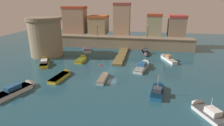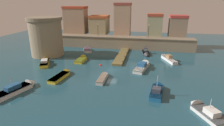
{
  "view_description": "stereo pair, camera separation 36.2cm",
  "coord_description": "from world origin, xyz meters",
  "px_view_note": "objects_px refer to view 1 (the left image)",
  "views": [
    {
      "loc": [
        6.5,
        -33.33,
        12.84
      ],
      "look_at": [
        0.0,
        1.53,
        0.84
      ],
      "focal_mm": 29.51,
      "sensor_mm": 36.0,
      "label": 1
    },
    {
      "loc": [
        6.85,
        -33.26,
        12.84
      ],
      "look_at": [
        0.0,
        1.53,
        0.84
      ],
      "focal_mm": 29.51,
      "sensor_mm": 36.0,
      "label": 2
    }
  ],
  "objects_px": {
    "fortress_tower": "(46,36)",
    "moored_boat_8": "(146,53)",
    "moored_boat_3": "(82,59)",
    "moored_boat_6": "(45,62)",
    "moored_boat_4": "(158,90)",
    "mooring_buoy_0": "(100,66)",
    "moored_boat_1": "(167,58)",
    "moored_boat_5": "(104,77)",
    "quay_lamp_1": "(148,29)",
    "moored_boat_2": "(143,65)",
    "moored_boat_10": "(63,75)",
    "quay_lamp_0": "(97,28)",
    "moored_boat_9": "(204,109)",
    "moored_boat_0": "(87,49)",
    "moored_boat_7": "(18,89)"
  },
  "relations": [
    {
      "from": "moored_boat_4",
      "to": "mooring_buoy_0",
      "type": "bearing_deg",
      "value": 56.3
    },
    {
      "from": "moored_boat_1",
      "to": "moored_boat_2",
      "type": "distance_m",
      "value": 8.16
    },
    {
      "from": "moored_boat_2",
      "to": "mooring_buoy_0",
      "type": "xyz_separation_m",
      "value": [
        -8.8,
        -0.46,
        -0.44
      ]
    },
    {
      "from": "fortress_tower",
      "to": "moored_boat_6",
      "type": "bearing_deg",
      "value": -65.84
    },
    {
      "from": "moored_boat_6",
      "to": "moored_boat_0",
      "type": "bearing_deg",
      "value": -49.94
    },
    {
      "from": "moored_boat_3",
      "to": "moored_boat_7",
      "type": "height_order",
      "value": "moored_boat_7"
    },
    {
      "from": "moored_boat_4",
      "to": "mooring_buoy_0",
      "type": "height_order",
      "value": "moored_boat_4"
    },
    {
      "from": "moored_boat_6",
      "to": "moored_boat_10",
      "type": "relative_size",
      "value": 1.0
    },
    {
      "from": "moored_boat_0",
      "to": "moored_boat_9",
      "type": "xyz_separation_m",
      "value": [
        23.07,
        -25.16,
        -0.01
      ]
    },
    {
      "from": "moored_boat_7",
      "to": "moored_boat_8",
      "type": "relative_size",
      "value": 1.4
    },
    {
      "from": "quay_lamp_0",
      "to": "moored_boat_5",
      "type": "distance_m",
      "value": 24.22
    },
    {
      "from": "fortress_tower",
      "to": "moored_boat_1",
      "type": "height_order",
      "value": "fortress_tower"
    },
    {
      "from": "fortress_tower",
      "to": "moored_boat_3",
      "type": "bearing_deg",
      "value": -14.39
    },
    {
      "from": "moored_boat_0",
      "to": "moored_boat_3",
      "type": "bearing_deg",
      "value": 167.54
    },
    {
      "from": "moored_boat_1",
      "to": "moored_boat_3",
      "type": "relative_size",
      "value": 1.49
    },
    {
      "from": "mooring_buoy_0",
      "to": "moored_boat_1",
      "type": "bearing_deg",
      "value": 25.31
    },
    {
      "from": "moored_boat_0",
      "to": "moored_boat_6",
      "type": "distance_m",
      "value": 13.19
    },
    {
      "from": "moored_boat_5",
      "to": "moored_boat_4",
      "type": "bearing_deg",
      "value": -110.05
    },
    {
      "from": "moored_boat_0",
      "to": "moored_boat_1",
      "type": "relative_size",
      "value": 0.67
    },
    {
      "from": "moored_boat_8",
      "to": "moored_boat_2",
      "type": "bearing_deg",
      "value": -9.9
    },
    {
      "from": "moored_boat_5",
      "to": "moored_boat_7",
      "type": "relative_size",
      "value": 0.69
    },
    {
      "from": "quay_lamp_1",
      "to": "moored_boat_2",
      "type": "xyz_separation_m",
      "value": [
        -0.68,
        -15.41,
        -5.18
      ]
    },
    {
      "from": "moored_boat_1",
      "to": "moored_boat_5",
      "type": "relative_size",
      "value": 1.35
    },
    {
      "from": "moored_boat_5",
      "to": "moored_boat_6",
      "type": "bearing_deg",
      "value": 68.5
    },
    {
      "from": "quay_lamp_1",
      "to": "moored_boat_1",
      "type": "bearing_deg",
      "value": -63.37
    },
    {
      "from": "quay_lamp_0",
      "to": "moored_boat_8",
      "type": "bearing_deg",
      "value": -22.34
    },
    {
      "from": "fortress_tower",
      "to": "moored_boat_8",
      "type": "height_order",
      "value": "fortress_tower"
    },
    {
      "from": "moored_boat_3",
      "to": "moored_boat_10",
      "type": "bearing_deg",
      "value": 179.08
    },
    {
      "from": "moored_boat_3",
      "to": "moored_boat_4",
      "type": "relative_size",
      "value": 0.84
    },
    {
      "from": "quay_lamp_0",
      "to": "moored_boat_9",
      "type": "height_order",
      "value": "quay_lamp_0"
    },
    {
      "from": "quay_lamp_1",
      "to": "fortress_tower",
      "type": "bearing_deg",
      "value": -156.27
    },
    {
      "from": "moored_boat_3",
      "to": "moored_boat_10",
      "type": "relative_size",
      "value": 0.75
    },
    {
      "from": "moored_boat_3",
      "to": "moored_boat_6",
      "type": "xyz_separation_m",
      "value": [
        -7.08,
        -3.68,
        0.13
      ]
    },
    {
      "from": "moored_boat_5",
      "to": "moored_boat_9",
      "type": "xyz_separation_m",
      "value": [
        14.22,
        -7.46,
        0.02
      ]
    },
    {
      "from": "fortress_tower",
      "to": "moored_boat_5",
      "type": "height_order",
      "value": "fortress_tower"
    },
    {
      "from": "quay_lamp_1",
      "to": "moored_boat_2",
      "type": "height_order",
      "value": "quay_lamp_1"
    },
    {
      "from": "quay_lamp_1",
      "to": "moored_boat_9",
      "type": "bearing_deg",
      "value": -76.85
    },
    {
      "from": "moored_boat_10",
      "to": "quay_lamp_0",
      "type": "bearing_deg",
      "value": 5.55
    },
    {
      "from": "moored_boat_2",
      "to": "moored_boat_3",
      "type": "height_order",
      "value": "moored_boat_2"
    },
    {
      "from": "moored_boat_2",
      "to": "moored_boat_6",
      "type": "bearing_deg",
      "value": 107.45
    },
    {
      "from": "moored_boat_3",
      "to": "moored_boat_6",
      "type": "bearing_deg",
      "value": 117.63
    },
    {
      "from": "fortress_tower",
      "to": "moored_boat_4",
      "type": "relative_size",
      "value": 1.65
    },
    {
      "from": "fortress_tower",
      "to": "moored_boat_4",
      "type": "bearing_deg",
      "value": -30.24
    },
    {
      "from": "moored_boat_10",
      "to": "mooring_buoy_0",
      "type": "height_order",
      "value": "moored_boat_10"
    },
    {
      "from": "moored_boat_4",
      "to": "moored_boat_8",
      "type": "bearing_deg",
      "value": 13.73
    },
    {
      "from": "moored_boat_1",
      "to": "moored_boat_2",
      "type": "height_order",
      "value": "moored_boat_1"
    },
    {
      "from": "quay_lamp_0",
      "to": "moored_boat_2",
      "type": "xyz_separation_m",
      "value": [
        13.55,
        -15.41,
        -5.17
      ]
    },
    {
      "from": "moored_boat_7",
      "to": "moored_boat_10",
      "type": "bearing_deg",
      "value": -13.98
    },
    {
      "from": "fortress_tower",
      "to": "moored_boat_6",
      "type": "distance_m",
      "value": 8.03
    },
    {
      "from": "quay_lamp_1",
      "to": "moored_boat_7",
      "type": "xyz_separation_m",
      "value": [
        -18.65,
        -29.41,
        -5.19
      ]
    }
  ]
}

